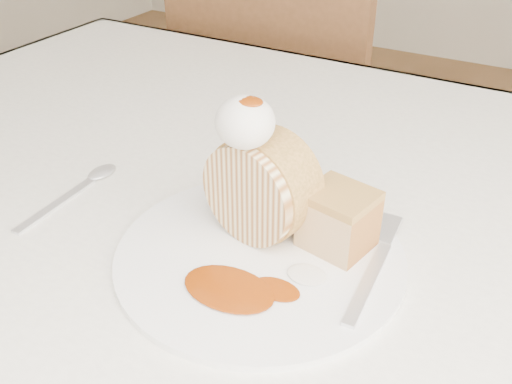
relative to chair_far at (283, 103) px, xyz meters
The scene contains 10 objects.
table 0.72m from the chair_far, 62.72° to the right, with size 1.40×0.90×0.75m.
chair_far is the anchor object (origin of this frame).
plate 0.87m from the chair_far, 64.74° to the right, with size 0.29×0.29×0.01m, color white.
roulade_slice 0.85m from the chair_far, 64.81° to the right, with size 0.11×0.11×0.06m, color beige.
cake_chunk 0.86m from the chair_far, 59.48° to the right, with size 0.06×0.06×0.05m, color tan.
whipped_cream 0.89m from the chair_far, 65.80° to the right, with size 0.06×0.06×0.05m, color silver.
caramel_drizzle 0.90m from the chair_far, 65.56° to the right, with size 0.03×0.02×0.01m, color #7D2D05.
caramel_pool 0.92m from the chair_far, 66.28° to the right, with size 0.09×0.06×0.00m, color #7D2D05, non-canonical shape.
fork 0.91m from the chair_far, 58.12° to the right, with size 0.02×0.17×0.00m, color silver.
spoon 0.83m from the chair_far, 81.83° to the right, with size 0.02×0.15×0.00m, color silver.
Camera 1 is at (0.25, -0.31, 1.11)m, focal length 40.00 mm.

